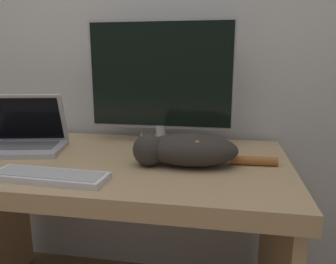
{
  "coord_description": "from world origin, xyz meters",
  "views": [
    {
      "loc": [
        0.42,
        -0.77,
        1.09
      ],
      "look_at": [
        0.22,
        0.33,
        0.84
      ],
      "focal_mm": 35.0,
      "sensor_mm": 36.0,
      "label": 1
    }
  ],
  "objects_px": {
    "monitor": "(160,83)",
    "cat": "(185,149)",
    "external_keyboard": "(49,176)",
    "laptop": "(22,139)"
  },
  "relations": [
    {
      "from": "monitor",
      "to": "cat",
      "type": "relative_size",
      "value": 1.25
    },
    {
      "from": "monitor",
      "to": "external_keyboard",
      "type": "height_order",
      "value": "monitor"
    },
    {
      "from": "laptop",
      "to": "monitor",
      "type": "bearing_deg",
      "value": 7.93
    },
    {
      "from": "monitor",
      "to": "cat",
      "type": "height_order",
      "value": "monitor"
    },
    {
      "from": "monitor",
      "to": "laptop",
      "type": "xyz_separation_m",
      "value": [
        -0.54,
        -0.2,
        -0.22
      ]
    },
    {
      "from": "laptop",
      "to": "external_keyboard",
      "type": "relative_size",
      "value": 1.0
    },
    {
      "from": "monitor",
      "to": "laptop",
      "type": "distance_m",
      "value": 0.62
    },
    {
      "from": "monitor",
      "to": "laptop",
      "type": "height_order",
      "value": "monitor"
    },
    {
      "from": "monitor",
      "to": "cat",
      "type": "xyz_separation_m",
      "value": [
        0.14,
        -0.28,
        -0.21
      ]
    },
    {
      "from": "external_keyboard",
      "to": "laptop",
      "type": "bearing_deg",
      "value": 136.73
    }
  ]
}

